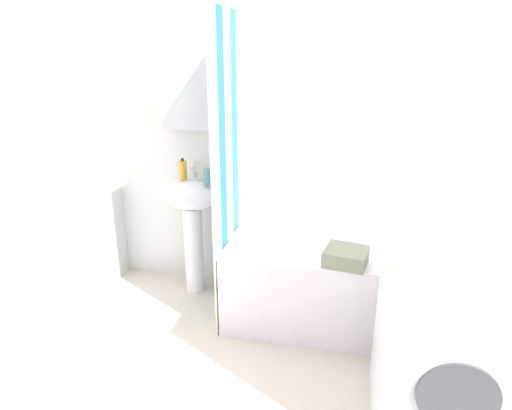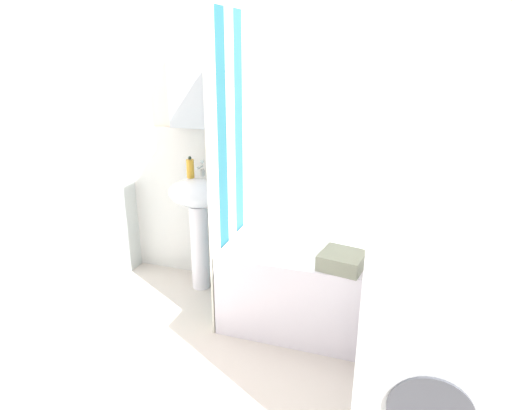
{
  "view_description": "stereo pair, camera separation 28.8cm",
  "coord_description": "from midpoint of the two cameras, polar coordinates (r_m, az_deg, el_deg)",
  "views": [
    {
      "loc": [
        0.23,
        -1.86,
        1.79
      ],
      "look_at": [
        -0.34,
        0.79,
        0.82
      ],
      "focal_mm": 31.45,
      "sensor_mm": 36.0,
      "label": 1
    },
    {
      "loc": [
        0.51,
        -1.78,
        1.79
      ],
      "look_at": [
        -0.34,
        0.79,
        0.82
      ],
      "focal_mm": 31.45,
      "sensor_mm": 36.0,
      "label": 2
    }
  ],
  "objects": [
    {
      "name": "wall_left_tiled",
      "position": [
        2.99,
        -23.01,
        5.1
      ],
      "size": [
        0.07,
        1.81,
        2.4
      ],
      "color": "silver",
      "rests_on": "ground_plane"
    },
    {
      "name": "shampoo_bottle",
      "position": [
        3.2,
        26.66,
        -3.27
      ],
      "size": [
        0.05,
        0.05,
        0.22
      ],
      "color": "orange",
      "rests_on": "bathtub"
    },
    {
      "name": "sink",
      "position": [
        3.32,
        -4.93,
        -0.69
      ],
      "size": [
        0.44,
        0.34,
        0.87
      ],
      "color": "white",
      "rests_on": "ground_plane"
    },
    {
      "name": "body_wash_bottle",
      "position": [
        3.19,
        24.65,
        -2.76
      ],
      "size": [
        0.04,
        0.04,
        0.24
      ],
      "color": "#2C2C29",
      "rests_on": "bathtub"
    },
    {
      "name": "ground_plane",
      "position": [
        2.59,
        5.34,
        -24.65
      ],
      "size": [
        4.8,
        5.6,
        0.04
      ],
      "primitive_type": "cube",
      "color": "beige"
    },
    {
      "name": "shower_curtain",
      "position": [
        2.94,
        -0.43,
        4.1
      ],
      "size": [
        0.01,
        0.72,
        2.0
      ],
      "color": "white",
      "rests_on": "ground_plane"
    },
    {
      "name": "bathtub",
      "position": [
        3.08,
        13.72,
        -10.35
      ],
      "size": [
        1.53,
        0.72,
        0.55
      ],
      "primitive_type": "cube",
      "color": "white",
      "rests_on": "ground_plane"
    },
    {
      "name": "soap_dispenser",
      "position": [
        3.28,
        -5.89,
        4.63
      ],
      "size": [
        0.06,
        0.06,
        0.16
      ],
      "color": "gold",
      "rests_on": "sink"
    },
    {
      "name": "conditioner_bottle",
      "position": [
        3.2,
        22.83,
        -3.23
      ],
      "size": [
        0.06,
        0.06,
        0.16
      ],
      "color": "#C0456B",
      "rests_on": "bathtub"
    },
    {
      "name": "toothbrush_cup",
      "position": [
        3.17,
        -2.86,
        3.83
      ],
      "size": [
        0.06,
        0.06,
        0.11
      ],
      "primitive_type": "cylinder",
      "color": "teal",
      "rests_on": "sink"
    },
    {
      "name": "wall_back_tiled",
      "position": [
        3.18,
        10.36,
        7.6
      ],
      "size": [
        3.6,
        0.18,
        2.4
      ],
      "color": "white",
      "rests_on": "ground_plane"
    },
    {
      "name": "towel_folded",
      "position": [
        2.71,
        13.93,
        -6.92
      ],
      "size": [
        0.28,
        0.27,
        0.09
      ],
      "primitive_type": "cube",
      "rotation": [
        0.0,
        0.0,
        -0.18
      ],
      "color": "gray",
      "rests_on": "bathtub"
    },
    {
      "name": "washer_dryer_stack",
      "position": [
        2.11,
        26.02,
        -9.78
      ],
      "size": [
        0.59,
        0.61,
        1.65
      ],
      "color": "white",
      "rests_on": "ground_plane"
    },
    {
      "name": "faucet",
      "position": [
        3.3,
        -4.52,
        4.58
      ],
      "size": [
        0.03,
        0.12,
        0.12
      ],
      "color": "silver",
      "rests_on": "sink"
    }
  ]
}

